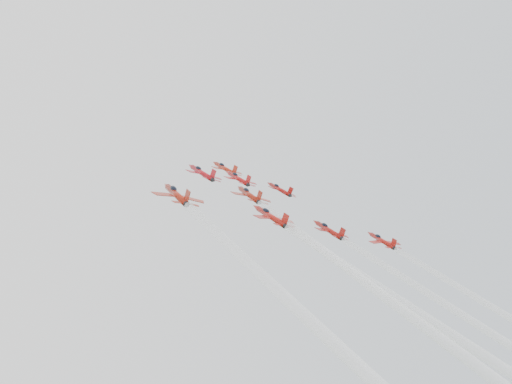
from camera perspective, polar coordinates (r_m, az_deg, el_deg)
jet_lead at (r=162.09m, az=-3.13°, el=2.39°), size 10.03×12.23×9.64m
jet_row2_left at (r=141.28m, az=-5.45°, el=1.96°), size 10.21×12.45×9.81m
jet_row2_center at (r=151.53m, az=-1.80°, el=1.39°), size 9.95×12.13×9.56m
jet_row2_right at (r=157.54m, az=2.38°, el=0.29°), size 9.19×11.21×8.83m
jet_center at (r=91.71m, az=12.08°, el=-9.30°), size 10.34×89.73×70.31m
jet_rear_farleft at (r=63.98m, az=5.36°, el=-13.28°), size 10.37×89.97×70.50m
jet_rear_left at (r=79.85m, az=16.64°, el=-13.21°), size 9.71×84.25×66.02m
jet_rear_right at (r=93.38m, az=21.26°, el=-12.50°), size 8.79×76.25×59.75m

